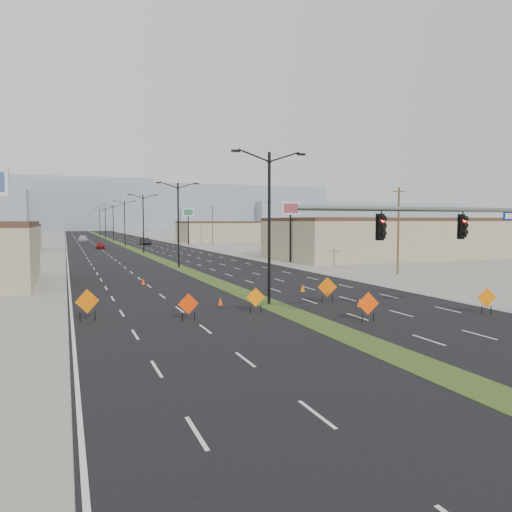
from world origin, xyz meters
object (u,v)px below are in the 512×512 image
object	(u,v)px
cone_3	(143,281)
car_far	(83,239)
car_mid	(145,241)
cone_0	(220,301)
car_left	(100,246)
construction_sign_0	(87,302)
streetlight_2	(143,222)
cone_2	(303,288)
construction_sign_3	(368,305)
streetlight_5	(105,221)
construction_sign_5	(487,299)
construction_sign_2	(188,305)
streetlight_4	(113,221)
construction_sign_1	(256,298)
pole_sign_east_near	(290,213)
streetlight_1	(178,222)
cone_1	(360,303)
signal_mast	(490,235)
streetlight_6	(100,221)
streetlight_3	(125,222)
pole_sign_east_far	(188,215)
streetlight_0	(269,222)
construction_sign_4	(327,288)

from	to	relation	value
cone_3	car_far	bearing A→B (deg)	91.03
car_mid	cone_3	bearing A→B (deg)	-104.38
car_far	cone_0	bearing A→B (deg)	-88.02
car_left	car_far	distance (m)	37.26
construction_sign_0	streetlight_2	bearing A→B (deg)	59.99
cone_2	construction_sign_3	bearing A→B (deg)	-99.25
streetlight_5	cone_0	xyz separation A→B (m)	(-3.17, -139.33, -5.14)
car_left	cone_2	world-z (taller)	car_left
streetlight_5	car_left	distance (m)	67.06
construction_sign_0	car_mid	bearing A→B (deg)	60.78
construction_sign_0	construction_sign_5	bearing A→B (deg)	-34.57
car_far	construction_sign_2	size ratio (longest dim) A/B	3.67
streetlight_4	construction_sign_1	size ratio (longest dim) A/B	6.49
construction_sign_0	pole_sign_east_near	world-z (taller)	pole_sign_east_near
streetlight_1	streetlight_5	size ratio (longest dim) A/B	1.00
car_far	cone_1	size ratio (longest dim) A/B	9.79
streetlight_4	construction_sign_5	world-z (taller)	streetlight_4
car_far	signal_mast	bearing A→B (deg)	-82.72
construction_sign_5	cone_0	world-z (taller)	construction_sign_5
signal_mast	cone_1	size ratio (longest dim) A/B	28.11
cone_1	pole_sign_east_near	bearing A→B (deg)	72.31
streetlight_1	streetlight_5	world-z (taller)	same
streetlight_6	construction_sign_5	world-z (taller)	streetlight_6
streetlight_2	streetlight_5	xyz separation A→B (m)	(0.00, 84.00, 0.00)
streetlight_6	construction_sign_3	size ratio (longest dim) A/B	6.03
car_left	pole_sign_east_near	world-z (taller)	pole_sign_east_near
construction_sign_1	construction_sign_5	xyz separation A→B (m)	(12.59, -5.25, 0.04)
cone_3	pole_sign_east_near	bearing A→B (deg)	37.89
streetlight_2	streetlight_3	distance (m)	28.00
construction_sign_5	cone_2	world-z (taller)	construction_sign_5
car_far	cone_0	xyz separation A→B (m)	(4.88, -109.91, -0.54)
construction_sign_3	construction_sign_5	size ratio (longest dim) A/B	1.03
streetlight_3	pole_sign_east_far	xyz separation A→B (m)	(14.03, -1.69, 1.43)
streetlight_1	cone_1	bearing A→B (deg)	-80.82
cone_0	pole_sign_east_far	bearing A→B (deg)	78.10
cone_0	pole_sign_east_near	bearing A→B (deg)	57.65
streetlight_0	streetlight_5	xyz separation A→B (m)	(0.00, 140.00, 0.00)
construction_sign_4	cone_2	distance (m)	5.58
construction_sign_2	cone_2	distance (m)	13.64
streetlight_4	construction_sign_4	size ratio (longest dim) A/B	5.71
construction_sign_0	construction_sign_5	size ratio (longest dim) A/B	1.11
construction_sign_1	pole_sign_east_far	distance (m)	86.74
streetlight_4	construction_sign_0	bearing A→B (deg)	-95.77
streetlight_0	cone_2	distance (m)	8.24
streetlight_2	streetlight_4	size ratio (longest dim) A/B	1.00
streetlight_4	construction_sign_2	xyz separation A→B (m)	(-6.30, -115.62, -4.51)
car_left	construction_sign_2	xyz separation A→B (m)	(-0.31, -77.00, 0.27)
construction_sign_1	cone_1	world-z (taller)	construction_sign_1
construction_sign_4	cone_0	distance (m)	7.22
streetlight_1	cone_0	world-z (taller)	streetlight_1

